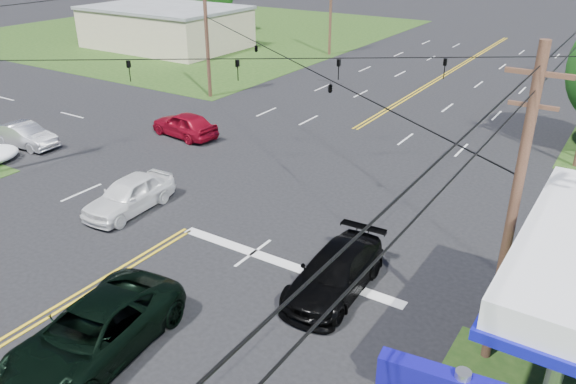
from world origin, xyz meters
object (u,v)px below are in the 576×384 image
Objects in this scene: retail_nw at (166,28)px; sedan_silver at (25,135)px; suv_black at (335,273)px; pickup_dkgreen at (93,333)px; pole_left_far at (331,2)px; pole_se at (512,213)px; pole_nw at (207,32)px; pickup_white at (129,195)px.

retail_nw is 3.69× the size of sedan_silver.
suv_black reaches higher than sedan_silver.
pickup_dkgreen reaches higher than suv_black.
retail_nw is 49.91m from pickup_dkgreen.
retail_nw is 48.34m from suv_black.
sedan_silver is at bearing -93.57° from pole_left_far.
pole_se reaches higher than pickup_dkgreen.
pole_se reaches higher than retail_nw.
pole_nw is 27.25m from suv_black.
retail_nw reaches higher than pickup_dkgreen.
pole_nw is 1.78× the size of suv_black.
retail_nw is 1.68× the size of pole_se.
sedan_silver is at bearing 144.05° from pickup_dkgreen.
pole_nw reaches higher than retail_nw.
pole_left_far is at bearing 103.04° from pickup_dkgreen.
pole_nw is 19.90m from pickup_white.
pole_nw is at bearing 136.53° from suv_black.
pickup_white reaches higher than sedan_silver.
retail_nw is at bearing -160.56° from pole_left_far.
pole_se reaches higher than suv_black.
pole_left_far is at bearing 101.60° from pickup_white.
pickup_white is 1.09× the size of sedan_silver.
pole_nw is (17.00, -13.00, 2.92)m from retail_nw.
pole_left_far is 46.48m from pickup_dkgreen.
pickup_white is at bearing 124.00° from pickup_dkgreen.
pole_se is (43.00, -31.00, 2.92)m from retail_nw.
retail_nw is 18.30m from pole_left_far.
pole_se is 0.95× the size of pole_left_far.
pole_left_far is at bearing 90.00° from pole_nw.
pole_nw is at bearing 116.01° from pickup_white.
sedan_silver is (-2.09, -14.50, -4.20)m from pole_nw.
suv_black is at bearing -60.70° from pole_left_far.
suv_black is at bearing -101.64° from sedan_silver.
pole_se is 28.62m from sedan_silver.
pickup_dkgreen is 20.63m from sedan_silver.
pickup_dkgreen is at bearing -48.60° from retail_nw.
pole_left_far reaches higher than pickup_white.
suv_black is 10.99m from pickup_white.
pole_nw is at bearing -90.00° from pole_left_far.
pole_nw reaches higher than suv_black.
pole_se is 2.19× the size of sedan_silver.
pole_left_far is at bearing 125.10° from pole_se.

